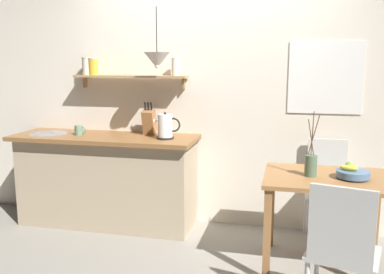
# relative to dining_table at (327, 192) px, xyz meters

# --- Properties ---
(ground_plane) EXTENTS (14.00, 14.00, 0.00)m
(ground_plane) POSITION_rel_dining_table_xyz_m (-1.08, 0.16, -0.63)
(ground_plane) COLOR gray
(back_wall) EXTENTS (6.80, 0.11, 2.70)m
(back_wall) POSITION_rel_dining_table_xyz_m (-0.88, 0.81, 0.72)
(back_wall) COLOR silver
(back_wall) RESTS_ON ground_plane
(kitchen_counter) EXTENTS (1.83, 0.63, 0.92)m
(kitchen_counter) POSITION_rel_dining_table_xyz_m (-2.08, 0.48, -0.17)
(kitchen_counter) COLOR tan
(kitchen_counter) RESTS_ON ground_plane
(wall_shelf) EXTENTS (1.16, 0.20, 0.31)m
(wall_shelf) POSITION_rel_dining_table_xyz_m (-1.97, 0.65, 0.90)
(wall_shelf) COLOR tan
(dining_table) EXTENTS (0.97, 0.74, 0.76)m
(dining_table) POSITION_rel_dining_table_xyz_m (0.00, 0.00, 0.00)
(dining_table) COLOR #9E6B3D
(dining_table) RESTS_ON ground_plane
(dining_chair_near) EXTENTS (0.51, 0.48, 0.92)m
(dining_chair_near) POSITION_rel_dining_table_xyz_m (0.04, -0.75, -0.12)
(dining_chair_near) COLOR silver
(dining_chair_near) RESTS_ON ground_plane
(dining_chair_far) EXTENTS (0.43, 0.46, 0.93)m
(dining_chair_far) POSITION_rel_dining_table_xyz_m (0.06, 0.58, -0.12)
(dining_chair_far) COLOR silver
(dining_chair_far) RESTS_ON ground_plane
(fruit_bowl) EXTENTS (0.25, 0.25, 0.13)m
(fruit_bowl) POSITION_rel_dining_table_xyz_m (0.18, -0.02, 0.17)
(fruit_bowl) COLOR #51759E
(fruit_bowl) RESTS_ON dining_table
(twig_vase) EXTENTS (0.10, 0.10, 0.51)m
(twig_vase) POSITION_rel_dining_table_xyz_m (-0.13, -0.02, 0.22)
(twig_vase) COLOR #567056
(twig_vase) RESTS_ON dining_table
(electric_kettle) EXTENTS (0.26, 0.16, 0.25)m
(electric_kettle) POSITION_rel_dining_table_xyz_m (-1.44, 0.42, 0.40)
(electric_kettle) COLOR black
(electric_kettle) RESTS_ON kitchen_counter
(knife_block) EXTENTS (0.11, 0.17, 0.33)m
(knife_block) POSITION_rel_dining_table_xyz_m (-1.66, 0.61, 0.42)
(knife_block) COLOR #9E6B3D
(knife_block) RESTS_ON kitchen_counter
(coffee_mug_by_sink) EXTENTS (0.12, 0.08, 0.10)m
(coffee_mug_by_sink) POSITION_rel_dining_table_xyz_m (-2.33, 0.42, 0.34)
(coffee_mug_by_sink) COLOR slate
(coffee_mug_by_sink) RESTS_ON kitchen_counter
(pendant_lamp) EXTENTS (0.23, 0.23, 0.55)m
(pendant_lamp) POSITION_rel_dining_table_xyz_m (-1.50, 0.37, 1.02)
(pendant_lamp) COLOR black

